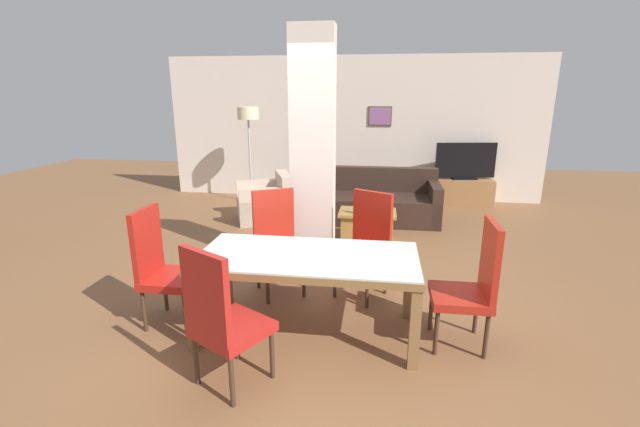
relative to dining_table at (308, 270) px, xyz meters
name	(u,v)px	position (x,y,z in m)	size (l,w,h in m)	color
ground_plane	(308,331)	(0.00, 0.00, -0.59)	(18.00, 18.00, 0.00)	brown
back_wall	(352,129)	(0.00, 5.08, 0.76)	(7.20, 0.09, 2.70)	silver
divider_pillar	(313,157)	(-0.16, 1.32, 0.76)	(0.47, 0.28, 2.70)	silver
dining_table	(308,270)	(0.00, 0.00, 0.00)	(1.84, 0.88, 0.73)	olive
dining_chair_near_left	(221,317)	(-0.46, -0.81, -0.03)	(0.63, 0.63, 1.07)	#AE1F1A
dining_chair_head_right	(473,283)	(1.34, 0.00, -0.03)	(0.46, 0.46, 1.07)	#A92316
dining_chair_far_left	(277,239)	(-0.46, 0.80, -0.03)	(0.63, 0.63, 1.07)	#AC2618
dining_chair_head_left	(161,264)	(-1.32, 0.00, -0.03)	(0.46, 0.46, 1.07)	#A91E15
dining_chair_far_right	(366,242)	(0.46, 0.85, -0.03)	(0.62, 0.62, 1.07)	#B12013
sofa	(372,203)	(0.45, 3.57, -0.31)	(2.14, 0.94, 0.82)	#33231B
armchair	(267,203)	(-1.26, 3.32, -0.31)	(1.09, 1.06, 0.76)	beige
coffee_table	(367,226)	(0.42, 2.47, -0.36)	(0.79, 0.51, 0.43)	#A4793B
bottle	(359,207)	(0.30, 2.33, -0.05)	(0.06, 0.06, 0.25)	#194C23
tv_stand	(463,192)	(2.12, 4.80, -0.35)	(1.08, 0.40, 0.48)	#A37143
tv_screen	(465,162)	(2.12, 4.80, 0.22)	(1.09, 0.27, 0.67)	black
floor_lamp	(248,122)	(-1.83, 4.36, 0.93)	(0.38, 0.38, 1.78)	#B7B7BC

